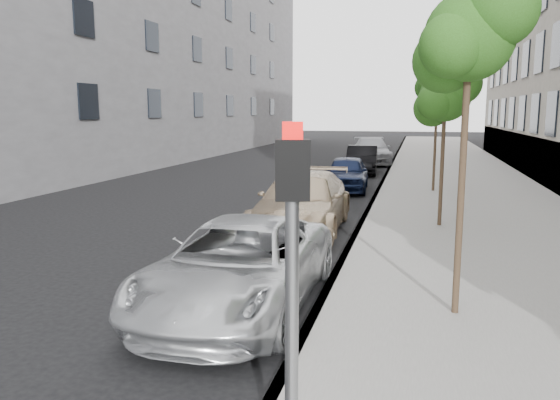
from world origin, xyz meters
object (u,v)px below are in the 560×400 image
at_px(sedan_rear, 371,151).
at_px(sedan_blue, 347,173).
at_px(tree_near, 472,37).
at_px(sedan_black, 362,160).
at_px(suv, 303,203).
at_px(tree_far, 439,79).
at_px(minivan, 239,265).
at_px(tree_mid, 446,96).
at_px(signal_pole, 292,273).

bearing_deg(sedan_rear, sedan_blue, -98.38).
distance_m(tree_near, sedan_black, 19.87).
bearing_deg(tree_near, suv, 122.54).
bearing_deg(tree_far, sedan_black, 117.88).
distance_m(tree_near, tree_far, 13.00).
bearing_deg(tree_near, minivan, -176.02).
relative_size(tree_far, sedan_black, 1.19).
bearing_deg(sedan_blue, suv, -94.63).
distance_m(tree_mid, sedan_rear, 18.64).
xyz_separation_m(tree_near, minivan, (-3.33, -0.23, -3.42)).
distance_m(tree_mid, tree_far, 6.55).
xyz_separation_m(tree_far, sedan_black, (-3.33, 6.29, -3.58)).
bearing_deg(minivan, suv, 92.21).
bearing_deg(signal_pole, tree_mid, 67.50).
relative_size(tree_mid, minivan, 0.83).
height_order(tree_mid, sedan_blue, tree_mid).
bearing_deg(tree_near, sedan_blue, 104.14).
bearing_deg(sedan_rear, tree_far, -82.44).
relative_size(suv, sedan_black, 1.24).
height_order(signal_pole, minivan, signal_pole).
xyz_separation_m(signal_pole, sedan_rear, (-1.83, 29.14, -1.19)).
relative_size(tree_far, sedan_rear, 0.94).
relative_size(signal_pole, minivan, 0.58).
relative_size(minivan, sedan_blue, 1.25).
xyz_separation_m(tree_far, sedan_rear, (-3.33, 11.64, -3.50)).
height_order(minivan, sedan_rear, sedan_rear).
xyz_separation_m(signal_pole, minivan, (-1.83, 4.27, -1.27)).
relative_size(sedan_blue, sedan_black, 0.95).
height_order(suv, sedan_black, suv).
bearing_deg(signal_pole, suv, 86.56).
distance_m(tree_near, sedan_blue, 14.04).
bearing_deg(sedan_blue, tree_mid, -67.03).
distance_m(tree_near, signal_pole, 5.21).
height_order(signal_pole, sedan_rear, signal_pole).
bearing_deg(tree_mid, minivan, -116.30).
bearing_deg(signal_pole, minivan, 98.46).
relative_size(tree_mid, sedan_rear, 0.78).
height_order(tree_mid, sedan_black, tree_mid).
bearing_deg(suv, tree_mid, 15.05).
distance_m(tree_far, minivan, 14.10).
relative_size(tree_near, signal_pole, 1.65).
bearing_deg(sedan_black, signal_pole, -88.95).
bearing_deg(tree_mid, sedan_rear, 100.39).
relative_size(tree_far, suv, 0.96).
height_order(signal_pole, suv, signal_pole).
distance_m(tree_near, sedan_rear, 25.09).
height_order(sedan_blue, sedan_black, sedan_black).
bearing_deg(tree_mid, sedan_black, 104.58).
distance_m(tree_mid, suv, 4.55).
xyz_separation_m(tree_near, tree_mid, (0.00, 6.50, -0.63)).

